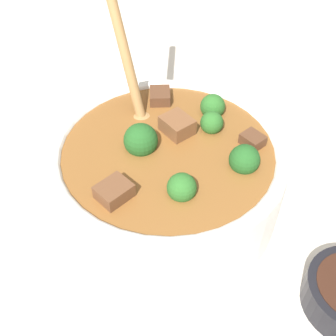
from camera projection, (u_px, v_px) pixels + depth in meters
name	position (u px, v px, depth m)	size (l,w,h in m)	color
ground_plane	(168.00, 204.00, 0.53)	(4.00, 4.00, 0.00)	silver
stew_bowl	(168.00, 172.00, 0.49)	(0.27, 0.31, 0.30)	white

